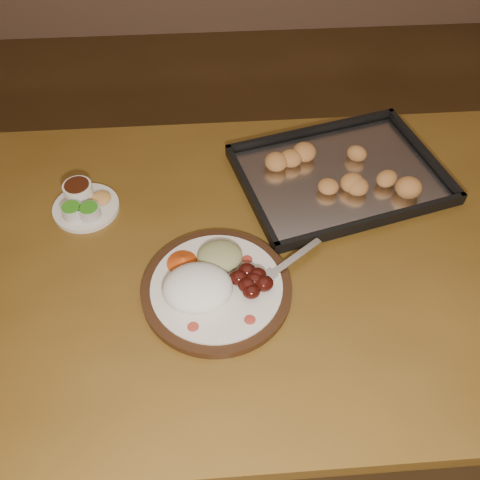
{
  "coord_description": "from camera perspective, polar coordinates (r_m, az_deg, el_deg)",
  "views": [
    {
      "loc": [
        -0.31,
        -1.0,
        1.64
      ],
      "look_at": [
        -0.26,
        -0.28,
        0.77
      ],
      "focal_mm": 40.0,
      "sensor_mm": 36.0,
      "label": 1
    }
  ],
  "objects": [
    {
      "name": "condiment_saucer",
      "position": [
        1.26,
        -16.35,
        3.82
      ],
      "size": [
        0.15,
        0.15,
        0.05
      ],
      "rotation": [
        0.0,
        0.0,
        0.2
      ],
      "color": "white",
      "rests_on": "dining_table"
    },
    {
      "name": "dinner_plate",
      "position": [
        1.06,
        -2.84,
        -4.74
      ],
      "size": [
        0.38,
        0.3,
        0.07
      ],
      "rotation": [
        0.0,
        0.0,
        0.23
      ],
      "color": "black",
      "rests_on": "dining_table"
    },
    {
      "name": "baking_tray",
      "position": [
        1.3,
        10.63,
        6.93
      ],
      "size": [
        0.54,
        0.45,
        0.05
      ],
      "rotation": [
        0.0,
        0.0,
        0.26
      ],
      "color": "black",
      "rests_on": "dining_table"
    },
    {
      "name": "dining_table",
      "position": [
        1.21,
        -1.54,
        -4.41
      ],
      "size": [
        1.5,
        0.91,
        0.75
      ],
      "rotation": [
        0.0,
        0.0,
        0.0
      ],
      "color": "brown",
      "rests_on": "ground"
    },
    {
      "name": "ground",
      "position": [
        1.95,
        7.21,
        -8.02
      ],
      "size": [
        4.0,
        4.0,
        0.0
      ],
      "primitive_type": "plane",
      "color": "brown",
      "rests_on": "ground"
    }
  ]
}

